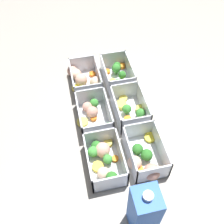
{
  "coord_description": "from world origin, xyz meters",
  "views": [
    {
      "loc": [
        -0.57,
        0.13,
        0.76
      ],
      "look_at": [
        0.0,
        0.0,
        0.03
      ],
      "focal_mm": 42.0,
      "sensor_mm": 36.0,
      "label": 1
    }
  ],
  "objects_px": {
    "container_near_left": "(145,158)",
    "juice_carton": "(144,211)",
    "container_near_right": "(118,74)",
    "container_far_center": "(94,114)",
    "container_near_center": "(130,109)",
    "container_far_left": "(104,159)",
    "container_far_right": "(84,80)"
  },
  "relations": [
    {
      "from": "container_near_right",
      "to": "container_far_center",
      "type": "bearing_deg",
      "value": 144.04
    },
    {
      "from": "container_near_center",
      "to": "container_far_left",
      "type": "bearing_deg",
      "value": 142.46
    },
    {
      "from": "container_far_center",
      "to": "container_far_right",
      "type": "relative_size",
      "value": 0.92
    },
    {
      "from": "container_far_right",
      "to": "container_near_left",
      "type": "bearing_deg",
      "value": -161.34
    },
    {
      "from": "container_far_left",
      "to": "container_far_right",
      "type": "distance_m",
      "value": 0.36
    },
    {
      "from": "container_near_left",
      "to": "container_far_right",
      "type": "bearing_deg",
      "value": 18.66
    },
    {
      "from": "container_far_right",
      "to": "container_near_right",
      "type": "bearing_deg",
      "value": -88.9
    },
    {
      "from": "container_near_right",
      "to": "container_far_left",
      "type": "xyz_separation_m",
      "value": [
        -0.37,
        0.14,
        0.0
      ]
    },
    {
      "from": "container_near_right",
      "to": "container_far_left",
      "type": "height_order",
      "value": "same"
    },
    {
      "from": "juice_carton",
      "to": "container_near_left",
      "type": "bearing_deg",
      "value": -20.18
    },
    {
      "from": "container_near_right",
      "to": "container_far_right",
      "type": "relative_size",
      "value": 0.91
    },
    {
      "from": "container_near_left",
      "to": "container_far_center",
      "type": "distance_m",
      "value": 0.24
    },
    {
      "from": "container_near_left",
      "to": "container_far_left",
      "type": "xyz_separation_m",
      "value": [
        0.02,
        0.13,
        -0.0
      ]
    },
    {
      "from": "container_near_center",
      "to": "container_near_right",
      "type": "height_order",
      "value": "same"
    },
    {
      "from": "container_near_center",
      "to": "container_near_right",
      "type": "xyz_separation_m",
      "value": [
        0.19,
        0.0,
        0.0
      ]
    },
    {
      "from": "container_far_left",
      "to": "container_far_right",
      "type": "xyz_separation_m",
      "value": [
        0.36,
        0.0,
        -0.0
      ]
    },
    {
      "from": "container_near_center",
      "to": "container_far_left",
      "type": "distance_m",
      "value": 0.22
    },
    {
      "from": "container_near_right",
      "to": "juice_carton",
      "type": "height_order",
      "value": "juice_carton"
    },
    {
      "from": "container_near_center",
      "to": "container_far_right",
      "type": "bearing_deg",
      "value": 37.31
    },
    {
      "from": "container_near_center",
      "to": "juice_carton",
      "type": "distance_m",
      "value": 0.39
    },
    {
      "from": "container_near_left",
      "to": "container_far_center",
      "type": "bearing_deg",
      "value": 30.92
    },
    {
      "from": "container_near_left",
      "to": "juice_carton",
      "type": "distance_m",
      "value": 0.2
    },
    {
      "from": "juice_carton",
      "to": "container_far_right",
      "type": "bearing_deg",
      "value": 6.62
    },
    {
      "from": "container_far_center",
      "to": "juice_carton",
      "type": "height_order",
      "value": "juice_carton"
    },
    {
      "from": "container_near_right",
      "to": "juice_carton",
      "type": "xyz_separation_m",
      "value": [
        -0.57,
        0.07,
        0.07
      ]
    },
    {
      "from": "container_near_left",
      "to": "juice_carton",
      "type": "height_order",
      "value": "juice_carton"
    },
    {
      "from": "container_near_left",
      "to": "container_far_center",
      "type": "xyz_separation_m",
      "value": [
        0.21,
        0.12,
        -0.0
      ]
    },
    {
      "from": "container_near_center",
      "to": "juice_carton",
      "type": "bearing_deg",
      "value": 168.85
    },
    {
      "from": "container_near_right",
      "to": "juice_carton",
      "type": "relative_size",
      "value": 0.83
    },
    {
      "from": "container_far_left",
      "to": "juice_carton",
      "type": "xyz_separation_m",
      "value": [
        -0.2,
        -0.06,
        0.07
      ]
    },
    {
      "from": "container_near_center",
      "to": "container_far_left",
      "type": "xyz_separation_m",
      "value": [
        -0.18,
        0.14,
        0.0
      ]
    },
    {
      "from": "container_near_left",
      "to": "container_far_left",
      "type": "distance_m",
      "value": 0.13
    }
  ]
}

